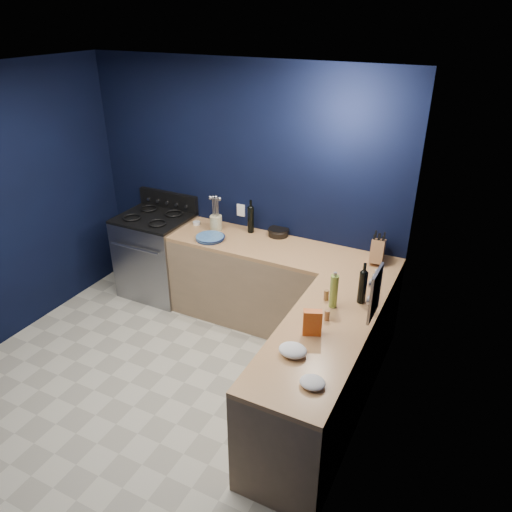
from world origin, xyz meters
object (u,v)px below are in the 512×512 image
Objects in this scene: plate_stack at (210,238)px; gas_range at (157,256)px; utensil_crock at (216,223)px; knife_block at (378,251)px; crouton_bag at (312,323)px.

gas_range is at bearing 171.16° from plate_stack.
utensil_crock is 1.70m from knife_block.
gas_range is 5.79× the size of utensil_crock.
crouton_bag is (2.31, -1.17, 0.54)m from gas_range.
plate_stack is at bearing -74.74° from utensil_crock.
crouton_bag reaches higher than plate_stack.
knife_block is (1.64, 0.29, 0.09)m from plate_stack.
utensil_crock is 2.01m from crouton_bag.
gas_range is 2.51m from knife_block.
plate_stack is at bearing 122.13° from crouton_bag.
utensil_crock is at bearing 117.76° from crouton_bag.
plate_stack is at bearing -176.46° from knife_block.
plate_stack is at bearing -8.84° from gas_range.
plate_stack is 1.34× the size of knife_block.
crouton_bag reaches higher than gas_range.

